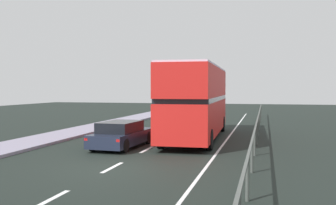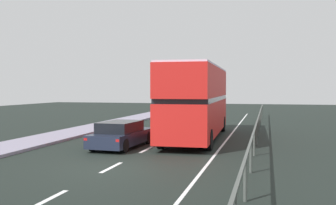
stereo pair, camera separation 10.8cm
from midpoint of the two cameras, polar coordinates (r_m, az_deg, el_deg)
ground_plane at (r=14.82m, az=-7.95°, el=-9.51°), size 74.12×120.00×0.10m
lane_paint_markings at (r=22.72m, az=5.49°, el=-5.30°), size 3.50×46.00×0.01m
bridge_side_railing at (r=22.53m, az=13.04°, el=-3.05°), size 0.10×42.00×1.15m
double_decker_bus_red at (r=22.62m, az=4.38°, el=0.37°), size 2.92×11.36×4.18m
hatchback_car_near at (r=19.49m, az=-6.66°, el=-4.68°), size 2.02×4.52×1.30m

